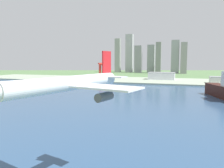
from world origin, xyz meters
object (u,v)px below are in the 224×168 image
(airplane_landing, at_px, (69,84))
(port_crane_red, at_px, (104,67))
(warehouse_main, at_px, (162,76))
(warehouse_annex, at_px, (223,80))

(airplane_landing, distance_m, port_crane_red, 435.20)
(airplane_landing, relative_size, warehouse_main, 0.84)
(airplane_landing, xyz_separation_m, warehouse_main, (-13.73, 415.08, -24.50))
(port_crane_red, relative_size, warehouse_main, 0.84)
(airplane_landing, relative_size, port_crane_red, 1.00)
(port_crane_red, distance_m, warehouse_main, 131.92)
(port_crane_red, height_order, warehouse_annex, port_crane_red)
(port_crane_red, xyz_separation_m, warehouse_main, (130.59, 4.55, -18.17))
(airplane_landing, height_order, warehouse_annex, airplane_landing)
(airplane_landing, bearing_deg, port_crane_red, 109.37)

